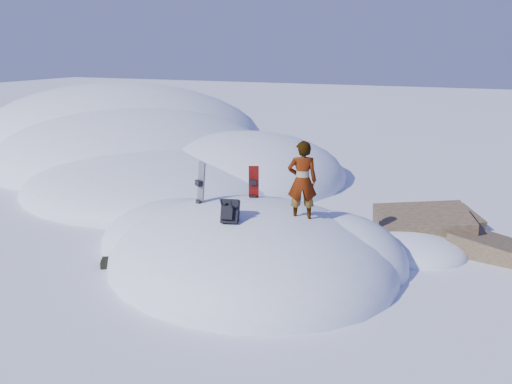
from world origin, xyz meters
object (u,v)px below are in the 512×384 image
at_px(snowboard_dark, 200,195).
at_px(person, 302,181).
at_px(backpack, 230,212).
at_px(snowboard_red, 254,191).

xyz_separation_m(snowboard_dark, person, (2.60, -0.08, 0.64)).
bearing_deg(person, backpack, 15.74).
bearing_deg(backpack, person, 22.39).
xyz_separation_m(snowboard_red, snowboard_dark, (-1.09, -0.73, -0.02)).
height_order(snowboard_red, backpack, snowboard_red).
distance_m(snowboard_red, snowboard_dark, 1.32).
bearing_deg(snowboard_dark, backpack, -3.40).
xyz_separation_m(snowboard_dark, backpack, (1.31, -1.05, 0.07)).
relative_size(backpack, person, 0.35).
bearing_deg(backpack, snowboard_dark, 126.66).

